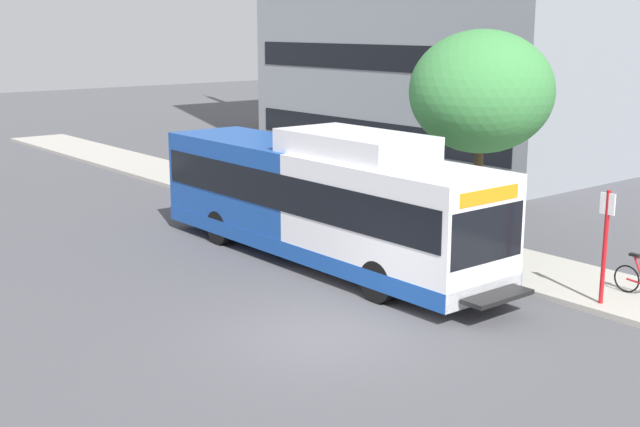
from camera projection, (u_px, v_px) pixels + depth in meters
ground_plane at (141, 255)px, 23.36m from camera, size 120.00×120.00×0.00m
sidewalk_curb at (374, 229)px, 26.14m from camera, size 3.00×56.00×0.14m
transit_bus at (321, 200)px, 22.43m from camera, size 2.58×12.25×3.65m
bus_stop_sign_pole at (605, 238)px, 18.61m from camera, size 0.10×0.36×2.60m
street_tree_near_stop at (481, 92)px, 22.90m from camera, size 3.96×3.96×6.04m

